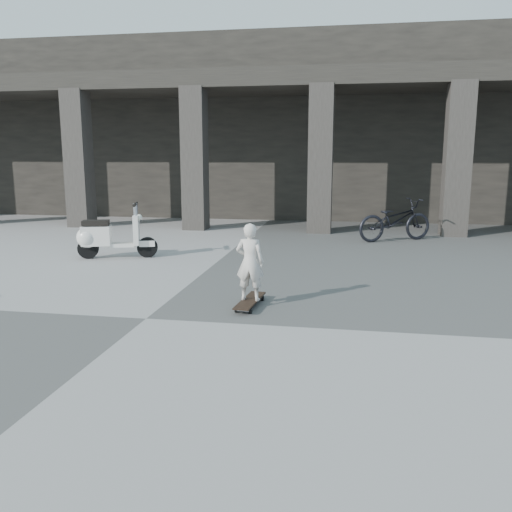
% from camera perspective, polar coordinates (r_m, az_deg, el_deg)
% --- Properties ---
extents(ground, '(90.00, 90.00, 0.00)m').
position_cam_1_polar(ground, '(7.46, -11.49, -6.48)').
color(ground, '#494947').
rests_on(ground, ground).
extents(colonnade, '(28.00, 8.82, 6.00)m').
position_cam_1_polar(colonnade, '(20.57, 2.67, 13.15)').
color(colonnade, black).
rests_on(colonnade, ground).
extents(longboard, '(0.31, 1.00, 0.10)m').
position_cam_1_polar(longboard, '(7.86, -0.64, -4.77)').
color(longboard, black).
rests_on(longboard, ground).
extents(child, '(0.42, 0.29, 1.12)m').
position_cam_1_polar(child, '(7.73, -0.65, -0.64)').
color(child, beige).
rests_on(child, longboard).
extents(scooter, '(1.62, 0.78, 1.16)m').
position_cam_1_polar(scooter, '(11.80, -15.78, 1.98)').
color(scooter, black).
rests_on(scooter, ground).
extents(bicycle, '(2.11, 1.60, 1.06)m').
position_cam_1_polar(bicycle, '(14.05, 14.42, 3.70)').
color(bicycle, black).
rests_on(bicycle, ground).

